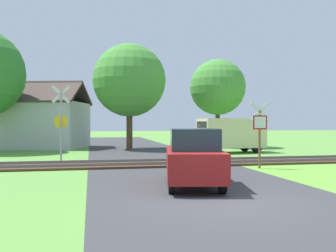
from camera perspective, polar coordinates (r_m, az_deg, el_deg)
name	(u,v)px	position (r m, az deg, el deg)	size (l,w,h in m)	color
ground_plane	(226,202)	(9.51, 8.84, -11.41)	(160.00, 160.00, 0.00)	#5B933D
road_asphalt	(202,188)	(11.37, 5.24, -9.42)	(6.76, 80.00, 0.01)	#38383A
rail_track	(162,163)	(17.54, -0.94, -5.73)	(60.00, 2.60, 0.22)	#422D1E
stop_sign_near	(260,129)	(16.47, 13.81, -0.42)	(0.87, 0.19, 2.88)	brown
crossing_sign_far	(61,119)	(18.83, -16.01, 1.00)	(0.87, 0.17, 3.78)	#9E9EA5
house	(43,123)	(30.87, -18.55, 0.41)	(7.69, 7.24, 5.24)	#B7B7BC
tree_center	(129,80)	(27.94, -5.90, 6.91)	(5.37, 5.37, 7.79)	#513823
tree_right	(218,87)	(30.41, 7.58, 5.86)	(4.46, 4.46, 7.05)	#513823
mail_truck	(229,134)	(24.74, 9.26, -1.18)	(5.07, 2.37, 2.24)	beige
parked_car	(193,157)	(11.70, 3.89, -4.74)	(2.38, 4.24, 1.78)	maroon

